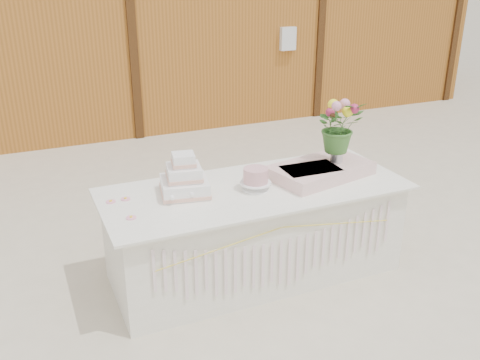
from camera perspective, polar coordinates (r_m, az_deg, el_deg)
name	(u,v)px	position (r m, az deg, el deg)	size (l,w,h in m)	color
ground	(254,272)	(4.53, 1.54, -9.79)	(80.00, 80.00, 0.00)	beige
barn	(103,8)	(9.63, -14.38, 17.32)	(12.60, 4.60, 3.30)	#A16021
cake_table	(255,231)	(4.34, 1.62, -5.48)	(2.40, 1.00, 0.77)	white
wedding_cake	(184,180)	(4.04, -5.96, -0.05)	(0.42, 0.42, 0.32)	white
pink_cake_stand	(256,178)	(4.10, 1.69, 0.23)	(0.24, 0.24, 0.18)	white
satin_runner	(320,170)	(4.43, 8.58, 1.05)	(0.82, 0.48, 0.10)	#FFD5CD
flower_vase	(337,154)	(4.46, 10.29, 2.78)	(0.10, 0.10, 0.14)	silver
bouquet	(339,120)	(4.38, 10.54, 6.26)	(0.38, 0.33, 0.43)	#3B6E2C
loose_flowers	(122,208)	(3.90, -12.43, -2.94)	(0.14, 0.35, 0.02)	pink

